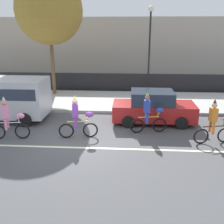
# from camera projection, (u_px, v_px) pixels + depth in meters

# --- Properties ---
(ground_plane) EXTENTS (80.00, 80.00, 0.00)m
(ground_plane) POSITION_uv_depth(u_px,v_px,m) (75.00, 142.00, 11.07)
(ground_plane) COLOR #4C4C4F
(road_centre_line) EXTENTS (36.00, 0.14, 0.01)m
(road_centre_line) POSITION_uv_depth(u_px,v_px,m) (73.00, 147.00, 10.59)
(road_centre_line) COLOR beige
(road_centre_line) RESTS_ON ground
(sidewalk_curb) EXTENTS (60.00, 5.00, 0.15)m
(sidewalk_curb) POSITION_uv_depth(u_px,v_px,m) (95.00, 100.00, 17.22)
(sidewalk_curb) COLOR #ADAAA3
(sidewalk_curb) RESTS_ON ground
(fence_line) EXTENTS (40.00, 0.08, 1.40)m
(fence_line) POSITION_uv_depth(u_px,v_px,m) (100.00, 82.00, 19.79)
(fence_line) COLOR black
(fence_line) RESTS_ON ground
(building_backdrop) EXTENTS (28.00, 8.00, 5.57)m
(building_backdrop) POSITION_uv_depth(u_px,v_px,m) (96.00, 47.00, 27.41)
(building_backdrop) COLOR #B2A899
(building_backdrop) RESTS_ON ground
(parade_cyclist_pink) EXTENTS (1.72, 0.51, 1.92)m
(parade_cyclist_pink) POSITION_uv_depth(u_px,v_px,m) (9.00, 121.00, 11.18)
(parade_cyclist_pink) COLOR black
(parade_cyclist_pink) RESTS_ON ground
(parade_cyclist_purple) EXTENTS (1.71, 0.52, 1.92)m
(parade_cyclist_purple) POSITION_uv_depth(u_px,v_px,m) (78.00, 120.00, 11.31)
(parade_cyclist_purple) COLOR black
(parade_cyclist_purple) RESTS_ON ground
(parade_cyclist_cobalt) EXTENTS (1.70, 0.54, 1.92)m
(parade_cyclist_cobalt) POSITION_uv_depth(u_px,v_px,m) (149.00, 115.00, 11.89)
(parade_cyclist_cobalt) COLOR black
(parade_cyclist_cobalt) RESTS_ON ground
(parade_cyclist_orange) EXTENTS (1.70, 0.54, 1.92)m
(parade_cyclist_orange) POSITION_uv_depth(u_px,v_px,m) (215.00, 124.00, 10.75)
(parade_cyclist_orange) COLOR black
(parade_cyclist_orange) RESTS_ON ground
(parked_van_silver) EXTENTS (5.00, 2.22, 2.18)m
(parked_van_silver) POSITION_uv_depth(u_px,v_px,m) (0.00, 96.00, 13.52)
(parked_van_silver) COLOR silver
(parked_van_silver) RESTS_ON ground
(parked_car_red) EXTENTS (4.10, 1.92, 1.64)m
(parked_car_red) POSITION_uv_depth(u_px,v_px,m) (153.00, 108.00, 13.21)
(parked_car_red) COLOR #AD1E1E
(parked_car_red) RESTS_ON ground
(street_lamp_post) EXTENTS (0.36, 0.36, 5.86)m
(street_lamp_post) POSITION_uv_depth(u_px,v_px,m) (150.00, 38.00, 17.57)
(street_lamp_post) COLOR black
(street_lamp_post) RESTS_ON sidewalk_curb
(street_tree_near_lamp) EXTENTS (4.44, 4.44, 7.80)m
(street_tree_near_lamp) POSITION_uv_depth(u_px,v_px,m) (49.00, 10.00, 17.09)
(street_tree_near_lamp) COLOR brown
(street_tree_near_lamp) RESTS_ON sidewalk_curb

